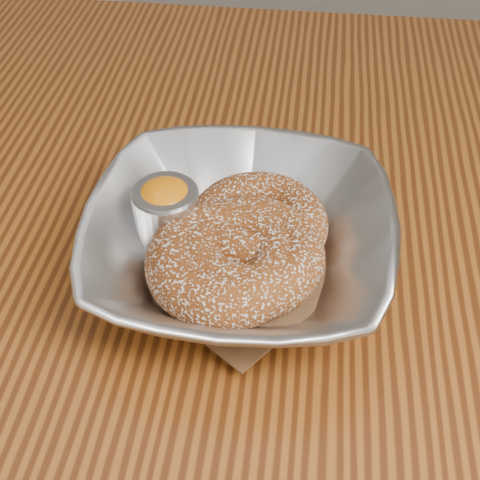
# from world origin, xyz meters

# --- Properties ---
(table) EXTENTS (1.20, 0.80, 0.75)m
(table) POSITION_xyz_m (0.00, 0.00, 0.65)
(table) COLOR brown
(table) RESTS_ON ground_plane
(serving_bowl) EXTENTS (0.23, 0.23, 0.06)m
(serving_bowl) POSITION_xyz_m (0.08, -0.05, 0.78)
(serving_bowl) COLOR #B9BBC0
(serving_bowl) RESTS_ON table
(parchment) EXTENTS (0.20, 0.20, 0.00)m
(parchment) POSITION_xyz_m (0.08, -0.05, 0.76)
(parchment) COLOR brown
(parchment) RESTS_ON table
(donut_back) EXTENTS (0.12, 0.12, 0.04)m
(donut_back) POSITION_xyz_m (0.09, -0.03, 0.78)
(donut_back) COLOR brown
(donut_back) RESTS_ON parchment
(donut_front) EXTENTS (0.12, 0.12, 0.04)m
(donut_front) POSITION_xyz_m (0.07, -0.07, 0.78)
(donut_front) COLOR brown
(donut_front) RESTS_ON parchment
(donut_extra) EXTENTS (0.13, 0.13, 0.04)m
(donut_extra) POSITION_xyz_m (0.08, -0.06, 0.78)
(donut_extra) COLOR brown
(donut_extra) RESTS_ON parchment
(ramekin) EXTENTS (0.05, 0.05, 0.06)m
(ramekin) POSITION_xyz_m (0.02, -0.03, 0.79)
(ramekin) COLOR #B9BBC0
(ramekin) RESTS_ON table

